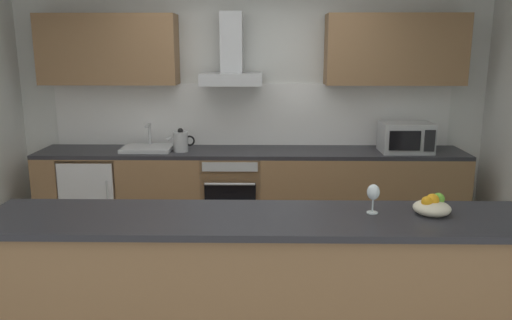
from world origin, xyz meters
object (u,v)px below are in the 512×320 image
at_px(refrigerator, 96,195).
at_px(oven, 232,192).
at_px(range_hood, 232,62).
at_px(wine_glass, 373,193).
at_px(microwave, 406,137).
at_px(fruit_bowl, 432,206).
at_px(sink, 148,148).
at_px(kettle, 181,141).

bearing_deg(refrigerator, oven, 0.11).
distance_m(range_hood, wine_glass, 2.57).
distance_m(microwave, fruit_bowl, 2.16).
height_order(range_hood, wine_glass, range_hood).
height_order(microwave, sink, microwave).
relative_size(sink, kettle, 1.73).
distance_m(refrigerator, range_hood, 1.98).
bearing_deg(fruit_bowl, microwave, 78.71).
xyz_separation_m(range_hood, wine_glass, (0.98, -2.27, -0.70)).
xyz_separation_m(oven, range_hood, (-0.00, 0.13, 1.33)).
bearing_deg(kettle, range_hood, 17.70).
bearing_deg(range_hood, microwave, -5.13).
bearing_deg(oven, sink, 179.27).
distance_m(microwave, wine_glass, 2.25).
height_order(kettle, range_hood, range_hood).
bearing_deg(sink, range_hood, 7.82).
xyz_separation_m(range_hood, fruit_bowl, (1.33, -2.28, -0.78)).
xyz_separation_m(refrigerator, kettle, (0.92, -0.03, 0.58)).
distance_m(oven, microwave, 1.85).
distance_m(microwave, range_hood, 1.91).
bearing_deg(oven, range_hood, 90.00).
relative_size(oven, refrigerator, 0.94).
bearing_deg(kettle, fruit_bowl, -48.93).
bearing_deg(kettle, refrigerator, 178.06).
distance_m(oven, wine_glass, 2.44).
bearing_deg(microwave, kettle, -179.85).
relative_size(microwave, fruit_bowl, 2.27).
distance_m(kettle, range_hood, 0.95).
bearing_deg(microwave, wine_glass, -110.12).
bearing_deg(kettle, sink, 172.75).
relative_size(sink, range_hood, 0.69).
xyz_separation_m(sink, fruit_bowl, (2.19, -2.16, 0.08)).
height_order(microwave, wine_glass, microwave).
height_order(sink, kettle, sink).
distance_m(microwave, sink, 2.62).
xyz_separation_m(oven, fruit_bowl, (1.33, -2.15, 0.55)).
bearing_deg(wine_glass, refrigerator, 138.37).
bearing_deg(oven, kettle, -176.23).
bearing_deg(sink, fruit_bowl, -44.55).
distance_m(oven, range_hood, 1.33).
distance_m(refrigerator, fruit_bowl, 3.54).
bearing_deg(refrigerator, microwave, -0.45).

